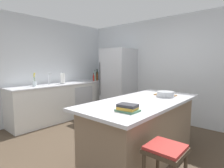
# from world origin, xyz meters

# --- Properties ---
(ground_plane) EXTENTS (7.20, 7.20, 0.00)m
(ground_plane) POSITION_xyz_m (0.00, 0.00, 0.00)
(ground_plane) COLOR #4C3D2D
(wall_rear) EXTENTS (6.00, 0.10, 2.60)m
(wall_rear) POSITION_xyz_m (0.00, 2.25, 1.30)
(wall_rear) COLOR silver
(wall_rear) RESTS_ON ground_plane
(wall_left) EXTENTS (0.10, 6.00, 2.60)m
(wall_left) POSITION_xyz_m (-2.45, 0.00, 1.30)
(wall_left) COLOR silver
(wall_left) RESTS_ON ground_plane
(counter_run_left) EXTENTS (0.66, 2.91, 0.93)m
(counter_run_left) POSITION_xyz_m (-2.09, 0.66, 0.47)
(counter_run_left) COLOR silver
(counter_run_left) RESTS_ON ground_plane
(kitchen_island) EXTENTS (0.98, 2.14, 0.91)m
(kitchen_island) POSITION_xyz_m (0.57, 0.20, 0.46)
(kitchen_island) COLOR #8E755B
(kitchen_island) RESTS_ON ground_plane
(refrigerator) EXTENTS (0.80, 0.77, 1.86)m
(refrigerator) POSITION_xyz_m (-1.22, 1.83, 0.93)
(refrigerator) COLOR #B7BABF
(refrigerator) RESTS_ON ground_plane
(bar_stool) EXTENTS (0.36, 0.36, 0.66)m
(bar_stool) POSITION_xyz_m (1.26, -0.50, 0.54)
(bar_stool) COLOR #473828
(bar_stool) RESTS_ON ground_plane
(sink_faucet) EXTENTS (0.15, 0.05, 0.30)m
(sink_faucet) POSITION_xyz_m (-2.13, 0.21, 1.09)
(sink_faucet) COLOR silver
(sink_faucet) RESTS_ON counter_run_left
(flower_vase) EXTENTS (0.09, 0.09, 0.32)m
(flower_vase) POSITION_xyz_m (-2.07, -0.19, 1.02)
(flower_vase) COLOR silver
(flower_vase) RESTS_ON counter_run_left
(paper_towel_roll) EXTENTS (0.14, 0.14, 0.31)m
(paper_towel_roll) POSITION_xyz_m (-2.05, 0.55, 1.06)
(paper_towel_roll) COLOR gray
(paper_towel_roll) RESTS_ON counter_run_left
(soda_bottle) EXTENTS (0.08, 0.08, 0.32)m
(soda_bottle) POSITION_xyz_m (-2.13, 2.00, 1.06)
(soda_bottle) COLOR silver
(soda_bottle) RESTS_ON counter_run_left
(wine_bottle) EXTENTS (0.07, 0.07, 0.34)m
(wine_bottle) POSITION_xyz_m (-2.17, 1.91, 1.07)
(wine_bottle) COLOR #19381E
(wine_bottle) RESTS_ON counter_run_left
(vinegar_bottle) EXTENTS (0.06, 0.06, 0.27)m
(vinegar_bottle) POSITION_xyz_m (-2.07, 1.81, 1.04)
(vinegar_bottle) COLOR #994C23
(vinegar_bottle) RESTS_ON counter_run_left
(gin_bottle) EXTENTS (0.07, 0.07, 0.32)m
(gin_bottle) POSITION_xyz_m (-2.07, 1.72, 1.05)
(gin_bottle) COLOR #8CB79E
(gin_bottle) RESTS_ON counter_run_left
(hot_sauce_bottle) EXTENTS (0.05, 0.05, 0.23)m
(hot_sauce_bottle) POSITION_xyz_m (-2.02, 1.61, 1.02)
(hot_sauce_bottle) COLOR red
(hot_sauce_bottle) RESTS_ON counter_run_left
(cookbook_stack) EXTENTS (0.25, 0.20, 0.09)m
(cookbook_stack) POSITION_xyz_m (0.77, -0.46, 0.95)
(cookbook_stack) COLOR #4C7F60
(cookbook_stack) RESTS_ON kitchen_island
(mixing_bowl) EXTENTS (0.28, 0.28, 0.09)m
(mixing_bowl) POSITION_xyz_m (0.71, 0.68, 0.95)
(mixing_bowl) COLOR #B2B5BA
(mixing_bowl) RESTS_ON kitchen_island
(cutting_board) EXTENTS (0.35, 0.22, 0.02)m
(cutting_board) POSITION_xyz_m (0.65, 0.80, 0.92)
(cutting_board) COLOR #9E7042
(cutting_board) RESTS_ON kitchen_island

